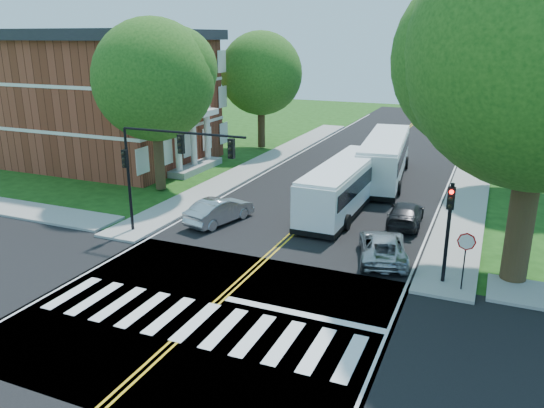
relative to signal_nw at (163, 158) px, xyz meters
The scene contains 23 objects.
ground 9.74m from the signal_nw, 47.67° to the right, with size 140.00×140.00×0.00m, color #184010.
road 13.69m from the signal_nw, 63.16° to the left, with size 14.00×96.00×0.01m, color black.
cross_road 9.73m from the signal_nw, 47.67° to the right, with size 60.00×12.00×0.01m, color black.
center_line 17.20m from the signal_nw, 69.39° to the left, with size 0.36×70.00×0.01m, color gold.
edge_line_w 16.20m from the signal_nw, 93.47° to the left, with size 0.12×70.00×0.01m, color silver.
edge_line_e 20.54m from the signal_nw, 50.90° to the left, with size 0.12×70.00×0.01m, color silver.
crosswalk 10.07m from the signal_nw, 49.80° to the right, with size 12.60×3.00×0.01m, color silver.
stop_bar 11.40m from the signal_nw, 27.30° to the right, with size 6.60×0.40×0.01m, color silver.
sidewalk_nw 19.22m from the signal_nw, 97.50° to the left, with size 2.60×40.00×0.15m, color gray.
sidewalk_ne 23.75m from the signal_nw, 52.69° to the left, with size 2.60×40.00×0.15m, color gray.
tree_west_near 9.96m from the signal_nw, 126.70° to the left, with size 8.00×8.00×11.40m.
tree_west_far 24.27m from the signal_nw, 102.31° to the left, with size 7.60×7.60×10.67m.
tree_east_mid 24.94m from the signal_nw, 45.36° to the left, with size 8.40×8.40×11.93m.
tree_east_far 38.34m from the signal_nw, 61.33° to the left, with size 7.20×7.20×10.34m.
brick_building 21.08m from the signal_nw, 139.86° to the left, with size 20.00×13.00×10.80m.
signal_nw is the anchor object (origin of this frame).
signal_ne 14.13m from the signal_nw, ahead, with size 0.30×0.46×4.40m.
stop_sign 15.05m from the signal_nw, ahead, with size 0.76×0.08×2.53m.
bus_lead 11.43m from the signal_nw, 49.45° to the left, with size 2.91×11.50×2.96m.
bus_follow 18.56m from the signal_nw, 64.02° to the left, with size 4.00×12.75×3.25m.
hatchback 5.07m from the signal_nw, 67.58° to the left, with size 1.55×4.44×1.46m, color #A1A3A8.
suv 11.81m from the signal_nw, ahead, with size 2.16×4.68×1.30m, color #AAACB1.
dark_sedan 13.84m from the signal_nw, 32.39° to the left, with size 1.81×4.45×1.29m, color black.
Camera 1 is at (9.60, -15.65, 10.31)m, focal length 35.00 mm.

